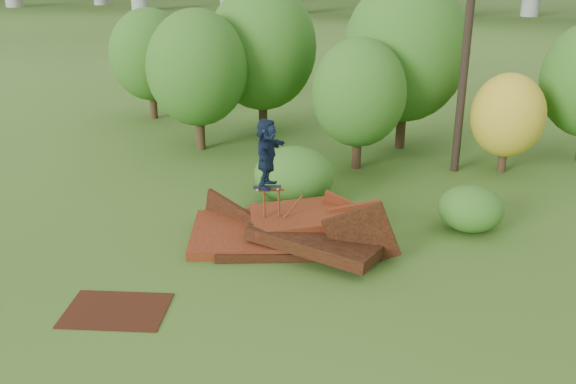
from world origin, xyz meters
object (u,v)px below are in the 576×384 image
(scrap_pile, at_px, (289,233))
(utility_pole, at_px, (468,26))
(flat_plate, at_px, (116,310))
(skater, at_px, (267,153))

(scrap_pile, bearing_deg, utility_pole, 61.67)
(flat_plate, xyz_separation_m, utility_pole, (6.70, 11.63, 4.97))
(flat_plate, bearing_deg, scrap_pile, 57.40)
(scrap_pile, xyz_separation_m, skater, (-0.55, -0.14, 2.20))
(scrap_pile, xyz_separation_m, utility_pole, (3.98, 7.38, 4.65))
(flat_plate, distance_m, utility_pole, 14.31)
(skater, height_order, utility_pole, utility_pole)
(utility_pole, bearing_deg, skater, -121.05)
(skater, relative_size, flat_plate, 0.82)
(scrap_pile, distance_m, flat_plate, 5.05)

